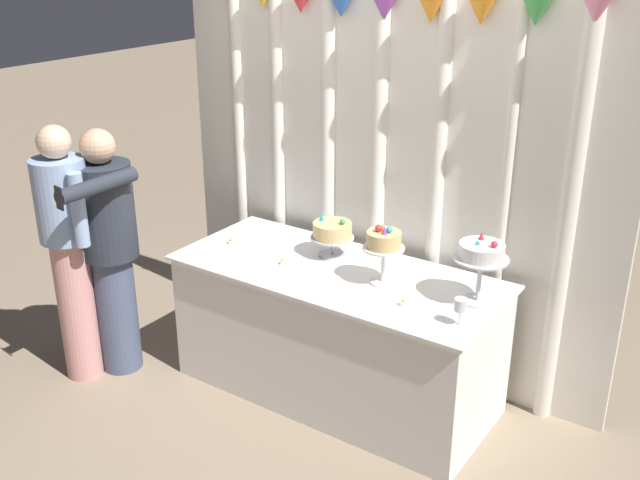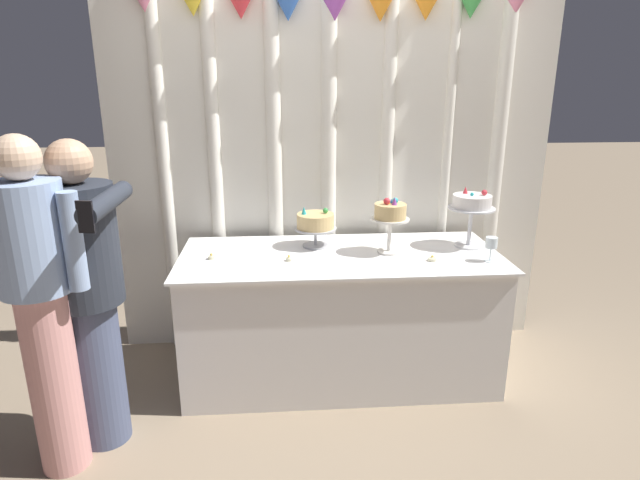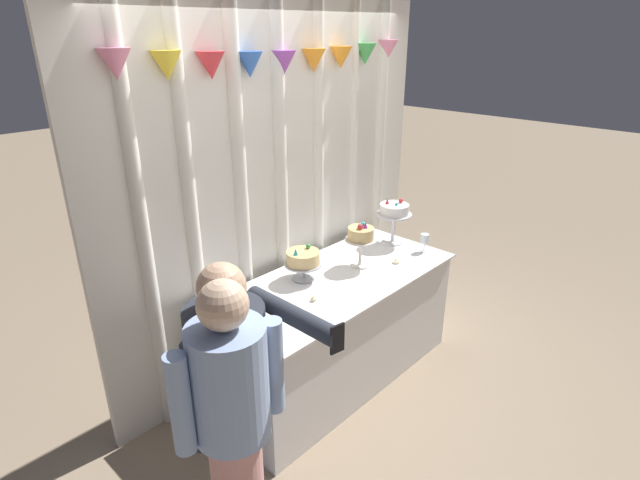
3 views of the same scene
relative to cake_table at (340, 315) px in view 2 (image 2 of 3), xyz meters
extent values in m
plane|color=gray|center=(0.00, -0.10, -0.40)|extent=(24.00, 24.00, 0.00)
cube|color=white|center=(0.00, 0.51, 0.90)|extent=(2.88, 0.04, 2.60)
cylinder|color=white|center=(-1.08, 0.48, 0.90)|extent=(0.09, 0.09, 2.60)
cylinder|color=white|center=(-0.76, 0.48, 0.90)|extent=(0.09, 0.09, 2.60)
cylinder|color=white|center=(-0.38, 0.48, 0.90)|extent=(0.10, 0.10, 2.60)
cylinder|color=white|center=(-0.03, 0.48, 0.90)|extent=(0.10, 0.10, 2.60)
cylinder|color=white|center=(0.35, 0.48, 0.90)|extent=(0.08, 0.08, 2.60)
cylinder|color=white|center=(0.76, 0.48, 0.90)|extent=(0.06, 0.06, 2.60)
cylinder|color=white|center=(1.10, 0.48, 0.90)|extent=(0.09, 0.09, 2.60)
cone|color=yellow|center=(-0.83, 0.45, 1.82)|extent=(0.16, 0.16, 0.15)
cone|color=#DB333D|center=(-0.55, 0.45, 1.80)|extent=(0.16, 0.16, 0.15)
cone|color=blue|center=(-0.28, 0.45, 1.79)|extent=(0.16, 0.16, 0.15)
cone|color=purple|center=(0.00, 0.45, 1.79)|extent=(0.16, 0.16, 0.15)
cone|color=orange|center=(0.28, 0.45, 1.79)|extent=(0.16, 0.16, 0.15)
cone|color=orange|center=(0.55, 0.45, 1.80)|extent=(0.16, 0.16, 0.15)
cone|color=green|center=(0.83, 0.45, 1.82)|extent=(0.16, 0.16, 0.15)
cone|color=pink|center=(1.11, 0.45, 1.83)|extent=(0.16, 0.16, 0.15)
cube|color=white|center=(0.00, 0.00, -0.01)|extent=(1.84, 0.76, 0.78)
cube|color=white|center=(0.00, 0.00, 0.39)|extent=(1.89, 0.81, 0.01)
cylinder|color=#B2B2B7|center=(-0.14, 0.16, 0.41)|extent=(0.16, 0.16, 0.01)
cylinder|color=#B2B2B7|center=(-0.14, 0.16, 0.46)|extent=(0.02, 0.02, 0.10)
cylinder|color=#B2B2B7|center=(-0.14, 0.16, 0.51)|extent=(0.26, 0.26, 0.01)
cylinder|color=#DBB775|center=(-0.14, 0.16, 0.56)|extent=(0.23, 0.23, 0.09)
sphere|color=green|center=(-0.07, 0.17, 0.62)|extent=(0.03, 0.03, 0.03)
cone|color=#2DB2B7|center=(-0.21, 0.16, 0.63)|extent=(0.03, 0.03, 0.05)
cylinder|color=silver|center=(0.29, 0.01, 0.41)|extent=(0.14, 0.14, 0.01)
cylinder|color=silver|center=(0.29, 0.01, 0.51)|extent=(0.02, 0.02, 0.19)
cylinder|color=silver|center=(0.29, 0.01, 0.61)|extent=(0.23, 0.23, 0.01)
cylinder|color=#DBB775|center=(0.29, 0.01, 0.65)|extent=(0.19, 0.19, 0.09)
sphere|color=#2DB2B7|center=(0.32, 0.01, 0.71)|extent=(0.04, 0.04, 0.04)
cone|color=blue|center=(0.30, 0.03, 0.71)|extent=(0.02, 0.02, 0.03)
cone|color=orange|center=(0.28, 0.01, 0.72)|extent=(0.03, 0.03, 0.04)
sphere|color=#DB333D|center=(0.26, -0.01, 0.72)|extent=(0.04, 0.04, 0.04)
cone|color=purple|center=(0.31, -0.02, 0.72)|extent=(0.03, 0.03, 0.05)
cylinder|color=silver|center=(0.81, 0.09, 0.41)|extent=(0.17, 0.17, 0.01)
cylinder|color=silver|center=(0.81, 0.09, 0.52)|extent=(0.02, 0.02, 0.23)
cylinder|color=silver|center=(0.81, 0.09, 0.64)|extent=(0.28, 0.28, 0.01)
cylinder|color=white|center=(0.81, 0.09, 0.68)|extent=(0.23, 0.23, 0.08)
sphere|color=#DB333D|center=(0.87, 0.07, 0.74)|extent=(0.03, 0.03, 0.03)
cone|color=#DB333D|center=(0.78, 0.14, 0.74)|extent=(0.03, 0.03, 0.04)
sphere|color=#2DB2B7|center=(0.79, 0.06, 0.73)|extent=(0.02, 0.02, 0.02)
cylinder|color=silver|center=(0.83, -0.19, 0.40)|extent=(0.06, 0.06, 0.00)
cylinder|color=silver|center=(0.83, -0.19, 0.44)|extent=(0.01, 0.01, 0.08)
cylinder|color=silver|center=(0.83, -0.19, 0.51)|extent=(0.07, 0.07, 0.06)
cylinder|color=beige|center=(-0.75, -0.04, 0.41)|extent=(0.04, 0.04, 0.02)
sphere|color=#F9CC4C|center=(-0.75, -0.04, 0.43)|extent=(0.01, 0.01, 0.01)
cylinder|color=beige|center=(-0.31, -0.10, 0.41)|extent=(0.04, 0.04, 0.02)
sphere|color=#F9CC4C|center=(-0.31, -0.10, 0.43)|extent=(0.01, 0.01, 0.01)
cylinder|color=beige|center=(0.51, -0.16, 0.41)|extent=(0.05, 0.05, 0.02)
sphere|color=#F9CC4C|center=(0.51, -0.16, 0.43)|extent=(0.01, 0.01, 0.01)
cylinder|color=#D6938E|center=(-1.41, -0.71, 0.05)|extent=(0.26, 0.26, 0.91)
cylinder|color=#93ADD6|center=(-1.41, -0.71, 0.75)|extent=(0.36, 0.36, 0.48)
sphere|color=beige|center=(-1.41, -0.71, 1.09)|extent=(0.19, 0.19, 0.19)
cylinder|color=#93ADD6|center=(-1.22, -0.75, 0.74)|extent=(0.08, 0.08, 0.43)
cylinder|color=#4C5675|center=(-1.28, -0.53, -0.02)|extent=(0.31, 0.31, 0.77)
cylinder|color=#282D38|center=(-1.28, -0.53, 0.65)|extent=(0.43, 0.43, 0.57)
sphere|color=tan|center=(-1.28, -0.53, 1.04)|extent=(0.20, 0.20, 0.20)
cylinder|color=#282D38|center=(-1.48, -0.59, 0.65)|extent=(0.08, 0.08, 0.50)
cylinder|color=#282D38|center=(-1.07, -0.72, 0.90)|extent=(0.08, 0.50, 0.08)
cube|color=black|center=(-1.07, -0.97, 0.90)|extent=(0.06, 0.02, 0.12)
camera|label=1|loc=(2.04, -3.17, 2.15)|focal=41.46mm
camera|label=2|loc=(-0.34, -2.92, 1.39)|focal=29.47mm
camera|label=3|loc=(-2.30, -2.03, 2.00)|focal=28.18mm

